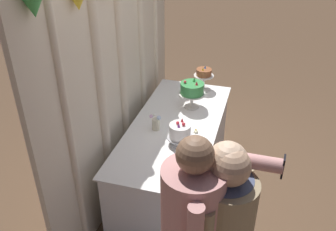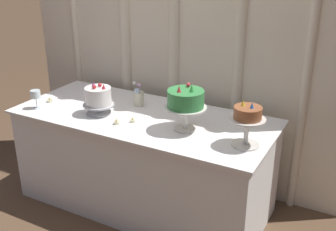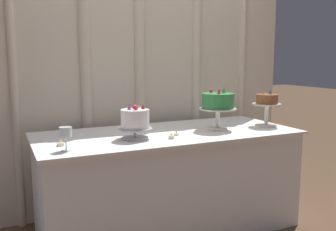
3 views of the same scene
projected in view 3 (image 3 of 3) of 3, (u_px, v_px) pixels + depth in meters
draped_curtain at (141, 57)px, 3.16m from camera, size 2.85×0.17×2.51m
cake_table at (168, 181)px, 2.82m from camera, size 1.94×0.84×0.76m
cake_display_leftmost at (135, 121)px, 2.51m from camera, size 0.23×0.23×0.24m
cake_display_center at (218, 103)px, 2.82m from camera, size 0.28×0.28×0.33m
cake_display_rightmost at (267, 103)px, 2.97m from camera, size 0.23×0.23×0.30m
wine_glass at (66, 133)px, 2.18m from camera, size 0.07×0.07×0.14m
flower_vase at (144, 121)px, 2.84m from camera, size 0.09×0.11×0.19m
tealight_far_left at (61, 144)px, 2.33m from camera, size 0.05×0.05×0.04m
tealight_near_left at (171, 137)px, 2.53m from camera, size 0.04×0.04×0.04m
tealight_near_right at (177, 134)px, 2.64m from camera, size 0.04×0.04×0.03m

